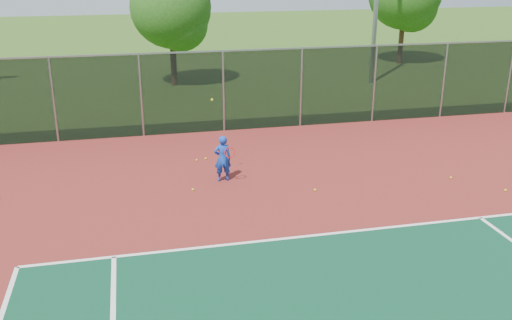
{
  "coord_description": "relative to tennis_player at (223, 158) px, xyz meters",
  "views": [
    {
      "loc": [
        -6.4,
        -8.46,
        6.24
      ],
      "look_at": [
        -3.35,
        5.0,
        1.3
      ],
      "focal_mm": 40.0,
      "sensor_mm": 36.0,
      "label": 1
    }
  ],
  "objects": [
    {
      "name": "practice_ball_1",
      "position": [
        7.6,
        -2.57,
        -0.66
      ],
      "size": [
        0.07,
        0.07,
        0.07
      ],
      "primitive_type": "sphere",
      "color": "#CFD118",
      "rests_on": "court_apron"
    },
    {
      "name": "tennis_player",
      "position": [
        0.0,
        0.0,
        0.0
      ],
      "size": [
        0.59,
        0.59,
        2.46
      ],
      "color": "#123DAF",
      "rests_on": "court_apron"
    },
    {
      "name": "fence_back",
      "position": [
        3.9,
        5.04,
        0.85
      ],
      "size": [
        30.0,
        0.06,
        3.03
      ],
      "color": "black",
      "rests_on": "court_apron"
    },
    {
      "name": "practice_ball_7",
      "position": [
        2.39,
        -1.37,
        -0.66
      ],
      "size": [
        0.07,
        0.07,
        0.07
      ],
      "primitive_type": "sphere",
      "color": "#CFD118",
      "rests_on": "court_apron"
    },
    {
      "name": "practice_ball_3",
      "position": [
        -0.96,
        -0.59,
        -0.66
      ],
      "size": [
        0.07,
        0.07,
        0.07
      ],
      "primitive_type": "sphere",
      "color": "#CFD118",
      "rests_on": "court_apron"
    },
    {
      "name": "tree_back_left",
      "position": [
        -0.1,
        13.59,
        2.97
      ],
      "size": [
        4.0,
        4.0,
        5.88
      ],
      "color": "#351E13",
      "rests_on": "ground"
    },
    {
      "name": "practice_ball_2",
      "position": [
        -0.25,
        1.93,
        -0.66
      ],
      "size": [
        0.07,
        0.07,
        0.07
      ],
      "primitive_type": "sphere",
      "color": "#CFD118",
      "rests_on": "court_apron"
    },
    {
      "name": "practice_ball_5",
      "position": [
        -0.54,
        1.85,
        -0.66
      ],
      "size": [
        0.07,
        0.07,
        0.07
      ],
      "primitive_type": "sphere",
      "color": "#CFD118",
      "rests_on": "court_apron"
    },
    {
      "name": "ground",
      "position": [
        3.9,
        -6.96,
        -0.71
      ],
      "size": [
        120.0,
        120.0,
        0.0
      ],
      "primitive_type": "plane",
      "color": "#2D5117",
      "rests_on": "ground"
    },
    {
      "name": "court_apron",
      "position": [
        3.9,
        -4.96,
        -0.7
      ],
      "size": [
        30.0,
        20.0,
        0.02
      ],
      "primitive_type": "cube",
      "color": "maroon",
      "rests_on": "ground"
    },
    {
      "name": "practice_ball_0",
      "position": [
        6.62,
        -1.36,
        -0.66
      ],
      "size": [
        0.07,
        0.07,
        0.07
      ],
      "primitive_type": "sphere",
      "color": "#CFD118",
      "rests_on": "court_apron"
    }
  ]
}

